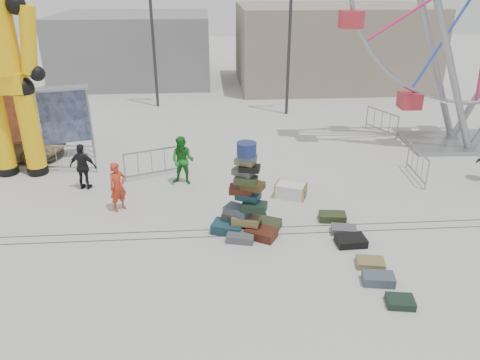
{
  "coord_description": "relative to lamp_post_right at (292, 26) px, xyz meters",
  "views": [
    {
      "loc": [
        -1.24,
        -11.07,
        7.06
      ],
      "look_at": [
        -0.32,
        1.49,
        1.37
      ],
      "focal_mm": 35.0,
      "sensor_mm": 36.0,
      "label": 1
    }
  ],
  "objects": [
    {
      "name": "barricade_dummy_b",
      "position": [
        -9.58,
        -7.23,
        -3.93
      ],
      "size": [
        1.99,
        0.39,
        1.1
      ],
      "primitive_type": null,
      "rotation": [
        0.0,
        0.0,
        -0.14
      ],
      "color": "gray",
      "rests_on": "ground"
    },
    {
      "name": "building_left",
      "position": [
        -9.09,
        9.0,
        -2.28
      ],
      "size": [
        10.0,
        8.0,
        4.4
      ],
      "primitive_type": "cube",
      "color": "gray",
      "rests_on": "ground"
    },
    {
      "name": "track_line_far",
      "position": [
        -3.09,
        -12.0,
        -4.48
      ],
      "size": [
        40.0,
        0.04,
        0.01
      ],
      "primitive_type": "cube",
      "color": "#47443F",
      "rests_on": "ground"
    },
    {
      "name": "barricade_wheel_back",
      "position": [
        3.81,
        -3.56,
        -3.93
      ],
      "size": [
        0.9,
        1.87,
        1.1
      ],
      "primitive_type": null,
      "rotation": [
        0.0,
        0.0,
        -1.16
      ],
      "color": "gray",
      "rests_on": "ground"
    },
    {
      "name": "lamp_post_right",
      "position": [
        0.0,
        0.0,
        0.0
      ],
      "size": [
        1.41,
        0.25,
        8.0
      ],
      "color": "#2D2D30",
      "rests_on": "ground"
    },
    {
      "name": "banner_scaffold",
      "position": [
        -10.91,
        -6.0,
        -2.3
      ],
      "size": [
        4.06,
        1.67,
        2.91
      ],
      "rotation": [
        0.0,
        0.0,
        0.26
      ],
      "color": "gray",
      "rests_on": "ground"
    },
    {
      "name": "row_case_0",
      "position": [
        -0.58,
        -11.68,
        -4.37
      ],
      "size": [
        0.86,
        0.58,
        0.23
      ],
      "primitive_type": "cube",
      "rotation": [
        0.0,
        0.0,
        -0.13
      ],
      "color": "#2E381C",
      "rests_on": "ground"
    },
    {
      "name": "pedestrian_red",
      "position": [
        -7.21,
        -10.49,
        -3.68
      ],
      "size": [
        0.69,
        0.68,
        1.61
      ],
      "primitive_type": "imported",
      "rotation": [
        0.0,
        0.0,
        0.72
      ],
      "color": "#B6321A",
      "rests_on": "ground"
    },
    {
      "name": "building_right",
      "position": [
        3.91,
        7.0,
        -1.98
      ],
      "size": [
        12.0,
        8.0,
        5.0
      ],
      "primitive_type": "cube",
      "color": "gray",
      "rests_on": "ground"
    },
    {
      "name": "pedestrian_green",
      "position": [
        -5.25,
        -8.61,
        -3.6
      ],
      "size": [
        1.01,
        0.88,
        1.76
      ],
      "primitive_type": "imported",
      "rotation": [
        0.0,
        0.0,
        -0.29
      ],
      "color": "#1C701E",
      "rests_on": "ground"
    },
    {
      "name": "barricade_dummy_c",
      "position": [
        -6.43,
        -7.96,
        -3.93
      ],
      "size": [
        1.9,
        0.82,
        1.1
      ],
      "primitive_type": null,
      "rotation": [
        0.0,
        0.0,
        0.37
      ],
      "color": "gray",
      "rests_on": "ground"
    },
    {
      "name": "suitcase_tower",
      "position": [
        -3.28,
        -12.13,
        -3.7
      ],
      "size": [
        2.18,
        1.8,
        2.78
      ],
      "rotation": [
        0.0,
        0.0,
        -0.39
      ],
      "color": "#173846",
      "rests_on": "ground"
    },
    {
      "name": "barricade_dummy_a",
      "position": [
        -12.33,
        -6.58,
        -3.93
      ],
      "size": [
        1.98,
        0.49,
        1.1
      ],
      "primitive_type": null,
      "rotation": [
        0.0,
        0.0,
        0.2
      ],
      "color": "gray",
      "rests_on": "ground"
    },
    {
      "name": "pedestrian_black",
      "position": [
        -8.67,
        -8.8,
        -3.65
      ],
      "size": [
        1.03,
        0.59,
        1.66
      ],
      "primitive_type": "imported",
      "rotation": [
        0.0,
        0.0,
        2.94
      ],
      "color": "black",
      "rests_on": "ground"
    },
    {
      "name": "row_case_4",
      "position": [
        -0.25,
        -14.88,
        -4.36
      ],
      "size": [
        0.83,
        0.59,
        0.24
      ],
      "primitive_type": "cube",
      "rotation": [
        0.0,
        0.0,
        -0.16
      ],
      "color": "#424F5E",
      "rests_on": "ground"
    },
    {
      "name": "barricade_wheel_front",
      "position": [
        3.29,
        -8.75,
        -3.93
      ],
      "size": [
        0.24,
        2.0,
        1.1
      ],
      "primitive_type": null,
      "rotation": [
        0.0,
        0.0,
        1.5
      ],
      "color": "gray",
      "rests_on": "ground"
    },
    {
      "name": "parked_suv",
      "position": [
        -12.32,
        -5.51,
        -3.89
      ],
      "size": [
        4.49,
        2.56,
        1.18
      ],
      "primitive_type": "imported",
      "rotation": [
        0.0,
        0.0,
        1.42
      ],
      "color": "#978361",
      "rests_on": "ground"
    },
    {
      "name": "row_case_3",
      "position": [
        -0.21,
        -14.16,
        -4.39
      ],
      "size": [
        0.79,
        0.63,
        0.18
      ],
      "primitive_type": "cube",
      "rotation": [
        0.0,
        0.0,
        -0.19
      ],
      "color": "olive",
      "rests_on": "ground"
    },
    {
      "name": "row_case_2",
      "position": [
        -0.41,
        -13.09,
        -4.37
      ],
      "size": [
        0.85,
        0.63,
        0.23
      ],
      "primitive_type": "cube",
      "rotation": [
        0.0,
        0.0,
        0.05
      ],
      "color": "black",
      "rests_on": "ground"
    },
    {
      "name": "row_case_5",
      "position": [
        -0.03,
        -15.73,
        -4.39
      ],
      "size": [
        0.7,
        0.59,
        0.18
      ],
      "primitive_type": "cube",
      "rotation": [
        0.0,
        0.0,
        -0.16
      ],
      "color": "black",
      "rests_on": "ground"
    },
    {
      "name": "crash_test_dummy",
      "position": [
        -11.33,
        -7.29,
        -0.49
      ],
      "size": [
        3.0,
        1.32,
        7.57
      ],
      "rotation": [
        0.0,
        0.0,
        -0.05
      ],
      "color": "black",
      "rests_on": "ground"
    },
    {
      "name": "lamp_post_left",
      "position": [
        -7.0,
        2.0,
        0.0
      ],
      "size": [
        1.41,
        0.25,
        8.0
      ],
      "color": "#2D2D30",
      "rests_on": "ground"
    },
    {
      "name": "track_line_near",
      "position": [
        -3.09,
        -12.4,
        -4.48
      ],
      "size": [
        40.0,
        0.04,
        0.01
      ],
      "primitive_type": "cube",
      "color": "#47443F",
      "rests_on": "ground"
    },
    {
      "name": "steamer_trunk",
      "position": [
        -1.59,
        -10.0,
        -4.25
      ],
      "size": [
        1.16,
        0.94,
        0.47
      ],
      "primitive_type": "cube",
      "rotation": [
        0.0,
        0.0,
        -0.41
      ],
      "color": "silver",
      "rests_on": "ground"
    },
    {
      "name": "row_case_1",
      "position": [
        -0.44,
        -12.46,
        -4.38
      ],
      "size": [
        0.8,
        0.6,
        0.2
      ],
      "primitive_type": "cube",
      "rotation": [
        0.0,
        0.0,
        -0.2
      ],
      "color": "#525359",
      "rests_on": "ground"
    },
    {
      "name": "ground",
      "position": [
        -3.09,
        -13.0,
        -4.48
      ],
      "size": [
        90.0,
        90.0,
        0.0
      ],
      "primitive_type": "plane",
      "color": "#9E9E99",
      "rests_on": "ground"
    }
  ]
}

